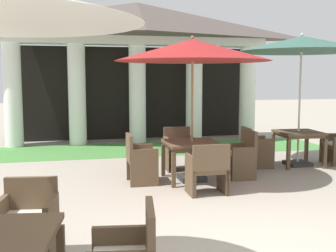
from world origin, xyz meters
The scene contains 12 objects.
background_pavilion centered at (0.00, 8.37, 3.04)m, with size 8.21×2.51×4.10m.
lawn_strip centered at (0.00, 7.03, 0.00)m, with size 10.01×2.33×0.01m, color #47843D.
patio_table_near_foreground centered at (0.28, 3.38, 0.64)m, with size 0.99×0.99×0.73m.
patio_umbrella_near_foreground centered at (0.28, 3.38, 2.41)m, with size 2.87×2.87×2.69m.
patio_chair_near_foreground_south centered at (0.27, 2.40, 0.41)m, with size 0.64×0.50×0.86m.
patio_chair_near_foreground_north centered at (0.29, 4.36, 0.42)m, with size 0.60×0.57×0.88m.
patio_chair_near_foreground_east centered at (1.26, 3.37, 0.42)m, with size 0.50×0.59×0.92m.
patio_chair_near_foreground_west centered at (-0.71, 3.39, 0.42)m, with size 0.52×0.62×0.91m.
patio_table_mid_left centered at (2.95, 4.17, 0.65)m, with size 0.95×0.95×0.76m.
patio_umbrella_mid_left centered at (2.95, 4.17, 2.63)m, with size 2.83×2.83×2.88m.
patio_chair_mid_left_west centered at (1.97, 4.24, 0.41)m, with size 0.60×0.61×0.86m.
patio_chair_mid_right_north centered at (-2.37, 0.34, 0.41)m, with size 0.66×0.66×0.86m.
Camera 1 is at (-1.88, -4.06, 1.92)m, focal length 44.68 mm.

